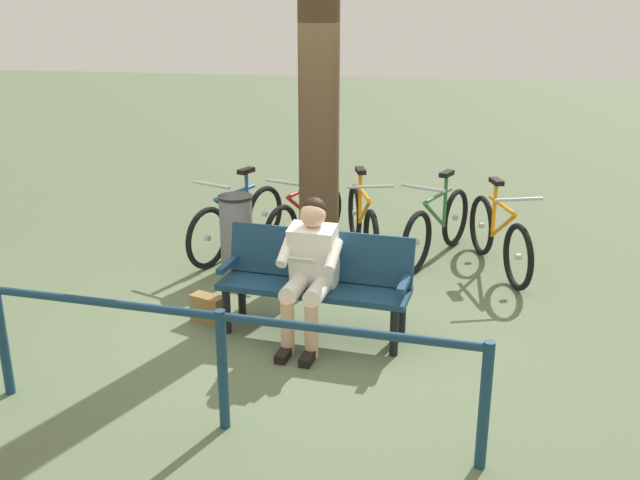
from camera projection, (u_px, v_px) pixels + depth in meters
ground_plane at (302, 330)px, 6.28m from camera, size 40.00×40.00×0.00m
bench at (316, 276)px, 6.10m from camera, size 1.64×0.65×0.87m
person_reading at (310, 265)px, 5.90m from camera, size 0.52×0.80×1.20m
handbag at (208, 308)px, 6.41m from camera, size 0.33×0.24×0.24m
tree_trunk at (319, 85)px, 6.87m from camera, size 0.39×0.39×3.86m
litter_bin at (237, 234)px, 7.49m from camera, size 0.35×0.35×0.81m
bicycle_silver at (499, 237)px, 7.52m from camera, size 0.65×1.62×0.94m
bicycle_red at (437, 227)px, 7.87m from camera, size 0.73×1.58×0.94m
bicycle_black at (363, 223)px, 7.98m from camera, size 0.63×1.62×0.94m
bicycle_blue at (305, 220)px, 8.09m from camera, size 0.67×1.61×0.94m
bicycle_purple at (238, 223)px, 8.00m from camera, size 0.71×1.59×0.94m
railing_fence at (221, 346)px, 4.68m from camera, size 3.40×0.36×0.85m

